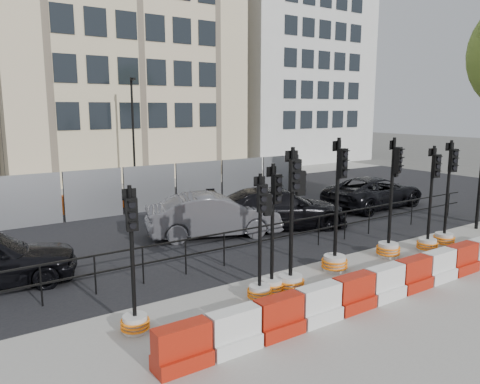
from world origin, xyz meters
TOP-DOWN VIEW (x-y plane):
  - ground at (0.00, 0.00)m, footprint 120.00×120.00m
  - sidewalk_near at (0.00, -3.00)m, footprint 40.00×6.00m
  - road at (0.00, 7.00)m, footprint 40.00×14.00m
  - sidewalk_far at (0.00, 16.00)m, footprint 40.00×4.00m
  - building_cream at (2.00, 21.99)m, footprint 15.00×10.06m
  - building_white at (17.00, 21.99)m, footprint 12.00×9.06m
  - kerb_railing at (0.00, 1.20)m, footprint 18.00×0.04m
  - heras_fencing at (-0.49, 9.71)m, footprint 14.33×1.72m
  - lamp_post_far at (0.50, 14.98)m, footprint 0.12×0.56m
  - barrier_row at (-0.00, -2.80)m, footprint 12.55×0.50m
  - traffic_signal_a at (-5.94, -1.11)m, footprint 0.58×0.58m
  - traffic_signal_b at (-2.95, -1.22)m, footprint 0.58×0.58m
  - traffic_signal_c at (-2.49, -1.09)m, footprint 0.62×0.62m
  - traffic_signal_d at (-2.04, -1.25)m, footprint 0.69×0.69m
  - traffic_signal_e at (-0.09, -0.80)m, footprint 0.72×0.72m
  - traffic_signal_f at (2.14, -0.81)m, footprint 0.70×0.70m
  - traffic_signal_g at (3.60, -1.13)m, footprint 0.65×0.65m
  - traffic_signal_h at (4.58, -1.07)m, footprint 0.67×0.67m
  - car_b at (-1.01, 4.07)m, footprint 4.31×5.52m
  - car_c at (1.56, 3.72)m, footprint 5.72×6.64m
  - car_d at (7.38, 4.15)m, footprint 2.91×5.29m

SIDE VIEW (x-z plane):
  - ground at x=0.00m, z-range 0.00..0.00m
  - sidewalk_near at x=0.00m, z-range 0.00..0.02m
  - sidewalk_far at x=0.00m, z-range 0.00..0.02m
  - road at x=0.00m, z-range 0.00..0.03m
  - barrier_row at x=0.00m, z-range -0.03..0.77m
  - traffic_signal_a at x=-5.94m, z-range -0.87..2.09m
  - traffic_signal_c at x=-2.49m, z-range -0.92..2.22m
  - traffic_signal_g at x=3.60m, z-range -0.96..2.32m
  - kerb_railing at x=0.00m, z-range 0.19..1.19m
  - car_d at x=7.38m, z-range 0.00..1.39m
  - traffic_signal_h at x=4.58m, z-range -1.00..2.41m
  - traffic_signal_b at x=-2.95m, z-range -0.78..2.19m
  - heras_fencing at x=-0.49m, z-range -0.29..1.71m
  - car_c at x=1.56m, z-range 0.00..1.50m
  - traffic_signal_e at x=-0.09m, z-range -1.07..2.57m
  - car_b at x=-1.01m, z-range 0.00..1.51m
  - traffic_signal_d at x=-2.04m, z-range -0.92..2.59m
  - traffic_signal_f at x=2.14m, z-range -0.93..2.63m
  - lamp_post_far at x=0.50m, z-range 0.22..6.22m
  - building_white at x=17.00m, z-range 0.00..16.00m
  - building_cream at x=2.00m, z-range 0.00..18.00m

